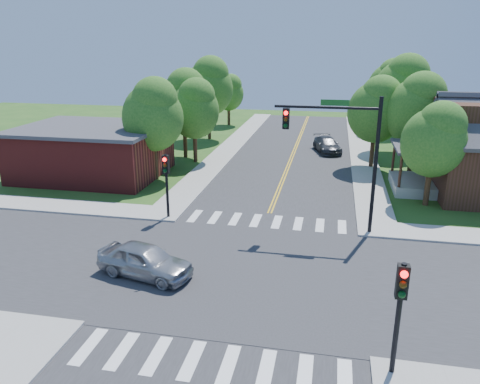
% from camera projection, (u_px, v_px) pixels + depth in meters
% --- Properties ---
extents(ground, '(100.00, 100.00, 0.00)m').
position_uv_depth(ground, '(246.00, 273.00, 20.65)').
color(ground, '#265119').
rests_on(ground, ground).
extents(road_ns, '(10.00, 90.00, 0.04)m').
position_uv_depth(road_ns, '(246.00, 273.00, 20.64)').
color(road_ns, '#2D2D30').
rests_on(road_ns, ground).
extents(road_ew, '(90.00, 10.00, 0.04)m').
position_uv_depth(road_ew, '(246.00, 272.00, 20.64)').
color(road_ew, '#2D2D30').
rests_on(road_ew, ground).
extents(intersection_patch, '(10.20, 10.20, 0.06)m').
position_uv_depth(intersection_patch, '(246.00, 273.00, 20.65)').
color(intersection_patch, '#2D2D30').
rests_on(intersection_patch, ground).
extents(sidewalk_nw, '(40.00, 40.00, 0.14)m').
position_uv_depth(sidewalk_nw, '(92.00, 164.00, 38.33)').
color(sidewalk_nw, '#9E9B93').
rests_on(sidewalk_nw, ground).
extents(crosswalk_north, '(8.85, 2.00, 0.01)m').
position_uv_depth(crosswalk_north, '(266.00, 221.00, 26.41)').
color(crosswalk_north, white).
rests_on(crosswalk_north, ground).
extents(crosswalk_south, '(8.85, 2.00, 0.01)m').
position_uv_depth(crosswalk_south, '(210.00, 362.00, 14.86)').
color(crosswalk_south, white).
rests_on(crosswalk_south, ground).
extents(centerline, '(0.30, 90.00, 0.01)m').
position_uv_depth(centerline, '(246.00, 272.00, 20.64)').
color(centerline, yellow).
rests_on(centerline, ground).
extents(signal_mast_ne, '(5.30, 0.42, 7.20)m').
position_uv_depth(signal_mast_ne, '(343.00, 143.00, 23.62)').
color(signal_mast_ne, black).
rests_on(signal_mast_ne, ground).
extents(signal_pole_se, '(0.34, 0.42, 3.80)m').
position_uv_depth(signal_pole_se, '(400.00, 299.00, 13.53)').
color(signal_pole_se, black).
rests_on(signal_pole_se, ground).
extents(signal_pole_nw, '(0.34, 0.42, 3.80)m').
position_uv_depth(signal_pole_nw, '(166.00, 174.00, 26.07)').
color(signal_pole_nw, black).
rests_on(signal_pole_nw, ground).
extents(building_nw, '(10.40, 8.40, 3.73)m').
position_uv_depth(building_nw, '(93.00, 151.00, 35.02)').
color(building_nw, maroon).
rests_on(building_nw, ground).
extents(tree_e_a, '(3.81, 3.62, 6.48)m').
position_uv_depth(tree_e_a, '(436.00, 138.00, 27.77)').
color(tree_e_a, '#382314').
rests_on(tree_e_a, ground).
extents(tree_e_b, '(4.54, 4.31, 7.71)m').
position_uv_depth(tree_e_b, '(418.00, 108.00, 34.29)').
color(tree_e_b, '#382314').
rests_on(tree_e_b, ground).
extents(tree_e_c, '(5.15, 4.90, 8.76)m').
position_uv_depth(tree_e_c, '(403.00, 88.00, 41.02)').
color(tree_e_c, '#382314').
rests_on(tree_e_c, ground).
extents(tree_e_d, '(4.72, 4.49, 8.03)m').
position_uv_depth(tree_e_d, '(391.00, 85.00, 49.54)').
color(tree_e_d, '#382314').
rests_on(tree_e_d, ground).
extents(tree_w_a, '(4.38, 4.16, 7.44)m').
position_uv_depth(tree_w_a, '(153.00, 113.00, 33.06)').
color(tree_w_a, '#382314').
rests_on(tree_w_a, ground).
extents(tree_w_b, '(4.51, 4.28, 7.66)m').
position_uv_depth(tree_w_b, '(184.00, 99.00, 39.38)').
color(tree_w_b, '#382314').
rests_on(tree_w_b, ground).
extents(tree_w_c, '(4.93, 4.68, 8.38)m').
position_uv_depth(tree_w_c, '(209.00, 85.00, 46.75)').
color(tree_w_c, '#382314').
rests_on(tree_w_c, ground).
extents(tree_w_d, '(3.56, 3.38, 6.05)m').
position_uv_depth(tree_w_d, '(229.00, 92.00, 55.15)').
color(tree_w_d, '#382314').
rests_on(tree_w_d, ground).
extents(tree_house, '(4.31, 4.09, 7.32)m').
position_uv_depth(tree_house, '(377.00, 108.00, 36.00)').
color(tree_house, '#382314').
rests_on(tree_house, ground).
extents(tree_bldg, '(4.11, 3.90, 6.99)m').
position_uv_depth(tree_bldg, '(195.00, 107.00, 37.95)').
color(tree_bldg, '#382314').
rests_on(tree_bldg, ground).
extents(car_silver, '(3.71, 5.08, 1.46)m').
position_uv_depth(car_silver, '(145.00, 261.00, 20.14)').
color(car_silver, '#A9ABB0').
rests_on(car_silver, ground).
extents(car_dgrey, '(4.28, 5.53, 1.32)m').
position_uv_depth(car_dgrey, '(327.00, 145.00, 42.48)').
color(car_dgrey, '#34363A').
rests_on(car_dgrey, ground).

